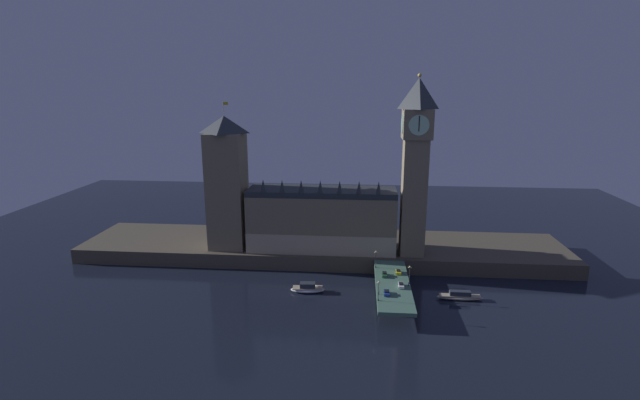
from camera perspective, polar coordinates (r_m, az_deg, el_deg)
The scene contains 17 objects.
ground_plane at distance 182.84m, azimuth -0.77°, elevation -11.03°, with size 400.00×400.00×0.00m, color black.
embankment at distance 217.56m, azimuth 0.25°, elevation -5.94°, with size 220.00×42.00×6.52m.
parliament_hall at distance 203.95m, azimuth 0.24°, elevation -2.34°, with size 64.18×19.73×32.52m.
clock_tower at distance 195.30m, azimuth 11.66°, elevation 4.56°, with size 12.29×12.40×75.34m.
victoria_tower at distance 206.85m, azimuth -11.38°, elevation 2.10°, with size 15.86×15.86×64.21m.
bridge at distance 176.21m, azimuth 8.93°, elevation -10.65°, with size 12.51×46.00×6.20m.
car_northbound_lead at distance 180.92m, azimuth 7.94°, elevation -9.04°, with size 1.88×4.53×1.58m.
car_northbound_trail at distance 166.11m, azimuth 8.22°, elevation -11.23°, with size 1.96×4.34×1.52m.
car_southbound_lead at distance 172.70m, azimuth 9.95°, elevation -10.28°, with size 2.01×4.65×1.53m.
car_southbound_trail at distance 184.20m, azimuth 9.62°, elevation -8.70°, with size 2.01×4.17×1.47m.
pedestrian_near_rail at distance 165.90m, azimuth 7.25°, elevation -11.18°, with size 0.38×0.38×1.59m.
pedestrian_mid_walk at distance 173.92m, azimuth 10.84°, elevation -10.07°, with size 0.38×0.38×1.73m.
street_lamp_near at distance 159.87m, azimuth 7.21°, elevation -10.75°, with size 1.34×0.60×7.13m.
street_lamp_mid at distance 174.27m, azimuth 10.96°, elevation -8.78°, with size 1.34×0.60×7.04m.
street_lamp_far at distance 187.03m, azimuth 6.89°, elevation -7.00°, with size 1.34×0.60×7.12m.
boat_upstream at distance 180.93m, azimuth -1.54°, elevation -10.84°, with size 13.33×5.91×3.73m.
boat_downstream at distance 182.42m, azimuth 16.83°, elevation -11.29°, with size 17.00×3.62×3.40m.
Camera 1 is at (16.71, -165.03, 76.92)m, focal length 26.00 mm.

